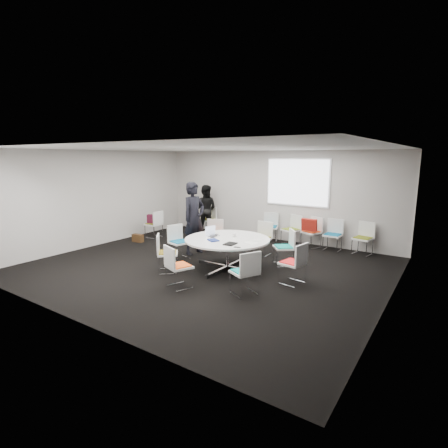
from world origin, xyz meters
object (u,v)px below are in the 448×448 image
Objects in this scene: chair_spare_left at (154,229)px; person_main at (194,218)px; chair_ring_d at (214,241)px; chair_back_a at (270,232)px; chair_ring_b at (284,254)px; maroon_bag at (153,219)px; chair_ring_g at (179,275)px; chair_back_b at (291,235)px; chair_ring_a at (293,271)px; chair_ring_e at (179,249)px; brown_bag at (138,238)px; chair_back_d at (333,241)px; cup at (234,235)px; chair_ring_h at (245,281)px; chair_ring_c at (262,245)px; laptop at (215,236)px; chair_back_c at (312,238)px; conference_table at (227,248)px; chair_back_e at (363,245)px; chair_person_back at (208,224)px; person_back at (205,209)px.

person_main is at bearing -110.15° from chair_spare_left.
chair_ring_d and chair_back_a have the same top height.
maroon_bag is at bearing 46.47° from chair_ring_b.
chair_ring_g is 1.00× the size of chair_back_b.
chair_ring_a is 1.00× the size of chair_ring_e.
chair_ring_e is 2.44× the size of brown_bag.
maroon_bag is (-5.35, -1.64, 0.34)m from chair_back_d.
chair_back_b reaches higher than cup.
chair_ring_c is at bearing 48.31° from chair_ring_h.
chair_back_d is at bearing -43.97° from laptop.
chair_ring_a is 1.00× the size of chair_ring_c.
chair_back_b is 4.40m from chair_spare_left.
chair_back_c is at bearing 19.56° from maroon_bag.
conference_table is 4.02m from maroon_bag.
chair_ring_d is at bearing 144.19° from cup.
chair_spare_left is at bearing 26.67° from chair_back_e.
chair_back_c and chair_back_d have the same top height.
person_main reaches higher than chair_ring_g.
chair_back_b is 1.00× the size of chair_spare_left.
chair_back_a is (-0.51, 1.52, 0.00)m from chair_ring_c.
chair_ring_c is 1.60m from chair_back_a.
chair_spare_left is at bearing 7.40° from chair_back_a.
chair_back_e and chair_person_back have the same top height.
chair_ring_c is 2.87m from chair_ring_h.
chair_back_c is at bearing -160.92° from chair_ring_d.
maroon_bag is (-3.65, 2.94, 0.34)m from chair_ring_g.
chair_person_back is at bearing 21.87° from chair_back_c.
chair_ring_h is 2.44× the size of brown_bag.
chair_ring_d is 1.42m from laptop.
chair_ring_h is 2.20× the size of maroon_bag.
chair_ring_h is (1.04, -2.67, 0.00)m from chair_ring_c.
laptop is (-1.51, 1.17, 0.47)m from chair_ring_h.
chair_ring_b is at bearing 132.53° from person_back.
chair_ring_g is 1.00× the size of chair_person_back.
chair_ring_h is at bearing -138.73° from laptop.
chair_ring_b is 1.00× the size of chair_spare_left.
chair_person_back is 2.59m from brown_bag.
person_back is at bearing -70.98° from chair_ring_d.
chair_back_a and chair_back_d have the same top height.
chair_back_a is (-1.40, 2.06, 0.00)m from chair_ring_b.
maroon_bag reaches higher than laptop.
chair_ring_c and chair_ring_g have the same top height.
chair_back_e is (2.38, 3.05, -0.24)m from conference_table.
chair_back_d is (2.74, 1.91, 0.00)m from chair_ring_d.
chair_spare_left is 2.59× the size of laptop.
person_main is at bearing 66.98° from chair_back_c.
brown_bag is (-3.76, 0.65, -0.39)m from conference_table.
chair_ring_b is 1.73m from laptop.
chair_ring_b is 4.32m from chair_person_back.
chair_back_e is at bearing 83.26° from chair_ring_g.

